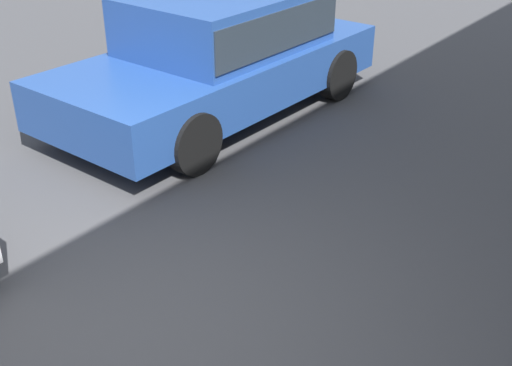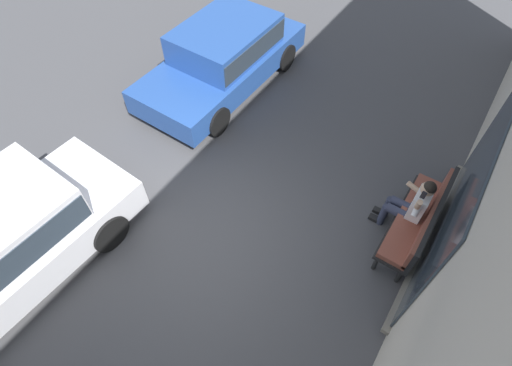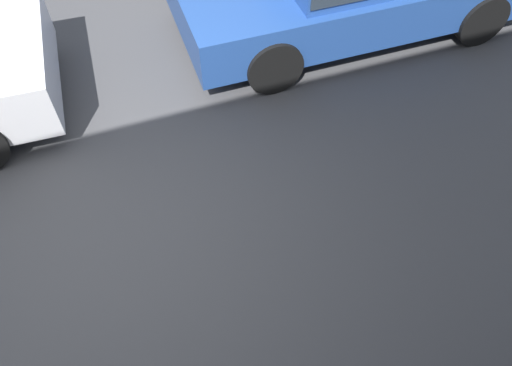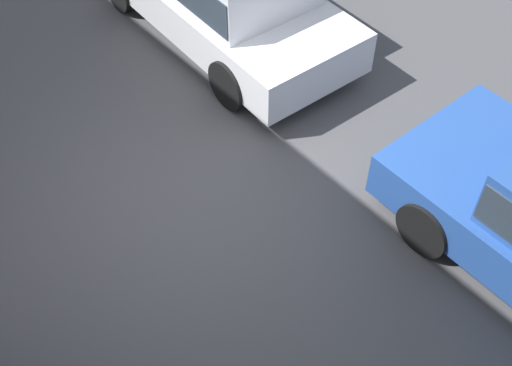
% 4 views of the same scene
% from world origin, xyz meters
% --- Properties ---
extents(ground_plane, '(60.00, 60.00, 0.00)m').
position_xyz_m(ground_plane, '(0.00, 0.00, 0.00)').
color(ground_plane, '#424244').
extents(parked_car_near, '(4.16, 1.92, 1.39)m').
position_xyz_m(parked_car_near, '(-3.46, -2.10, 0.76)').
color(parked_car_near, '#23478E').
rests_on(parked_car_near, ground_plane).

